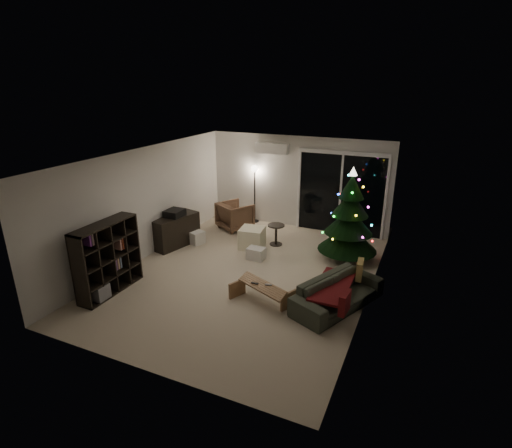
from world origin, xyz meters
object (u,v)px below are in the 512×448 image
Objects in this scene: sofa at (338,293)px; coffee_table at (262,294)px; media_cabinet at (176,231)px; bookshelf at (101,257)px; christmas_tree at (350,215)px; armchair at (235,216)px.

sofa reaches higher than coffee_table.
media_cabinet is at bearing 98.80° from sofa.
bookshelf reaches higher than media_cabinet.
christmas_tree is (4.02, 3.32, 0.37)m from bookshelf.
bookshelf is 1.28× the size of coffee_table.
armchair is 0.38× the size of christmas_tree.
christmas_tree reaches higher than media_cabinet.
sofa is at bearing -82.22° from christmas_tree.
bookshelf is at bearing -140.38° from christmas_tree.
bookshelf is 5.23m from christmas_tree.
armchair is 3.39m from christmas_tree.
media_cabinet is at bearing -167.32° from christmas_tree.
coffee_table is at bearing -112.07° from christmas_tree.
bookshelf reaches higher than coffee_table.
coffee_table is at bearing 1.26° from bookshelf.
christmas_tree reaches higher than sofa.
armchair is at bearing 148.27° from coffee_table.
coffee_table is 2.84m from christmas_tree.
christmas_tree reaches higher than coffee_table.
armchair is 4.52m from sofa.
coffee_table is at bearing 152.37° from armchair.
coffee_table is 0.51× the size of christmas_tree.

